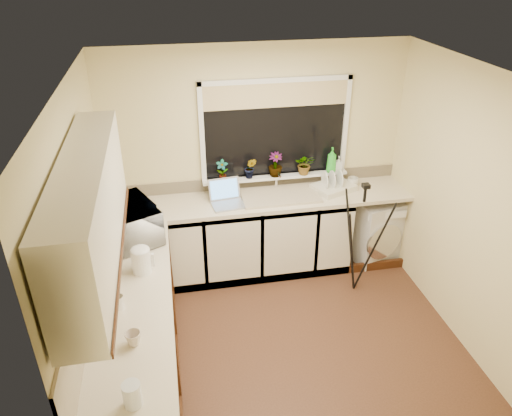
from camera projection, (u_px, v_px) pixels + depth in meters
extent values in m
plane|color=#553122|center=(287.00, 341.00, 4.53)|extent=(3.20, 3.20, 0.00)
plane|color=white|center=(297.00, 79.00, 3.35)|extent=(3.20, 3.20, 0.00)
plane|color=beige|center=(256.00, 159.00, 5.23)|extent=(3.20, 0.00, 3.20)
plane|color=beige|center=(360.00, 369.00, 2.65)|extent=(3.20, 0.00, 3.20)
plane|color=beige|center=(87.00, 250.00, 3.67)|extent=(0.00, 3.00, 3.00)
plane|color=beige|center=(469.00, 212.00, 4.21)|extent=(0.00, 3.00, 3.00)
cube|color=silver|center=(232.00, 239.00, 5.30)|extent=(2.55, 0.60, 0.86)
cube|color=silver|center=(139.00, 350.00, 3.85)|extent=(0.54, 2.40, 0.86)
cube|color=beige|center=(262.00, 200.00, 5.14)|extent=(3.20, 0.60, 0.04)
cube|color=beige|center=(132.00, 306.00, 3.63)|extent=(0.60, 2.40, 0.04)
cube|color=silver|center=(91.00, 211.00, 3.04)|extent=(0.28, 1.90, 0.70)
cube|color=beige|center=(87.00, 285.00, 3.47)|extent=(0.02, 2.40, 0.45)
cube|color=beige|center=(256.00, 181.00, 5.34)|extent=(3.20, 0.02, 0.14)
cube|color=black|center=(275.00, 130.00, 5.10)|extent=(1.50, 0.02, 1.00)
cube|color=tan|center=(276.00, 95.00, 4.89)|extent=(1.50, 0.02, 0.25)
cube|color=white|center=(275.00, 176.00, 5.30)|extent=(1.60, 0.14, 0.03)
cube|color=tan|center=(280.00, 195.00, 5.16)|extent=(0.82, 0.46, 0.03)
cylinder|color=silver|center=(276.00, 179.00, 5.26)|extent=(0.03, 0.03, 0.24)
cube|color=silver|center=(374.00, 228.00, 5.61)|extent=(0.64, 0.62, 0.76)
cube|color=#9C9CA3|center=(228.00, 205.00, 4.98)|extent=(0.35, 0.28, 0.02)
cube|color=#5395E2|center=(224.00, 189.00, 5.05)|extent=(0.34, 0.13, 0.22)
cylinder|color=white|center=(141.00, 261.00, 3.93)|extent=(0.16, 0.16, 0.21)
cube|color=beige|center=(333.00, 187.00, 5.28)|extent=(0.52, 0.46, 0.06)
cylinder|color=white|center=(132.00, 395.00, 2.80)|extent=(0.11, 0.11, 0.16)
cylinder|color=white|center=(119.00, 302.00, 3.56)|extent=(0.08, 0.08, 0.10)
imported|color=white|center=(131.00, 222.00, 4.36)|extent=(0.63, 0.73, 0.34)
imported|color=#999999|center=(222.00, 171.00, 5.10)|extent=(0.14, 0.11, 0.24)
imported|color=#999999|center=(250.00, 168.00, 5.17)|extent=(0.16, 0.14, 0.23)
imported|color=#999999|center=(275.00, 165.00, 5.21)|extent=(0.17, 0.17, 0.27)
imported|color=#999999|center=(305.00, 164.00, 5.26)|extent=(0.25, 0.23, 0.23)
imported|color=green|center=(332.00, 160.00, 5.29)|extent=(0.13, 0.13, 0.28)
imported|color=#999999|center=(339.00, 164.00, 5.34)|extent=(0.09, 0.09, 0.17)
imported|color=silver|center=(353.00, 182.00, 5.36)|extent=(0.16, 0.16, 0.10)
imported|color=beige|center=(133.00, 339.00, 3.24)|extent=(0.12, 0.12, 0.10)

